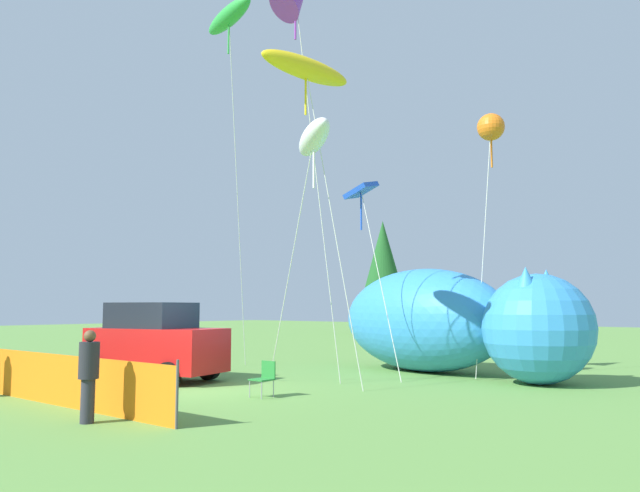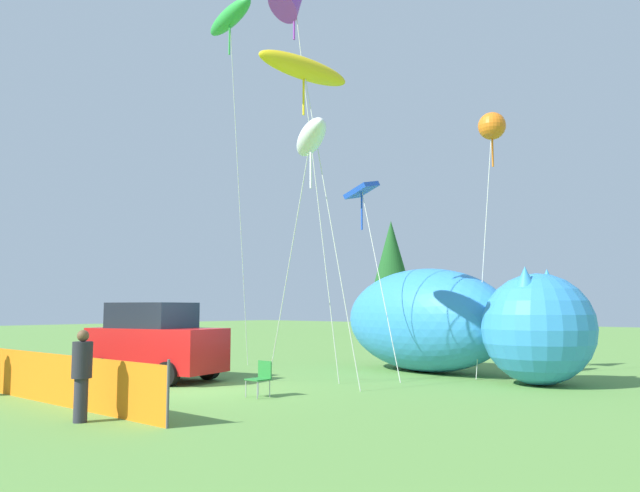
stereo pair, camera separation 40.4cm
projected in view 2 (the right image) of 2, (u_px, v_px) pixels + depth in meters
name	position (u px, v px, depth m)	size (l,w,h in m)	color
ground_plane	(194.00, 390.00, 15.79)	(120.00, 120.00, 0.00)	#609342
parked_car	(155.00, 342.00, 17.93)	(4.22, 2.69, 2.22)	red
folding_chair	(261.00, 376.00, 14.62)	(0.46, 0.47, 0.83)	#267F33
inflatable_cat	(448.00, 325.00, 19.52)	(9.31, 4.91, 3.35)	#338CD8
safety_fence	(39.00, 377.00, 13.98)	(9.74, 0.12, 1.18)	orange
spectator_in_yellow_shirt	(82.00, 372.00, 11.43)	(0.36, 0.36, 1.67)	#2D2D38
kite_yellow_hero	(304.00, 69.00, 16.98)	(2.24, 2.84, 9.01)	silver
kite_blue_box	(362.00, 193.00, 20.14)	(2.70, 1.64, 6.20)	silver
kite_green_fish	(230.00, 19.00, 21.02)	(2.93, 3.05, 12.27)	silver
kite_white_ghost	(311.00, 139.00, 15.84)	(3.71, 2.09, 6.87)	silver
kite_orange_flower	(492.00, 127.00, 19.55)	(0.86, 1.58, 8.19)	silver
horizon_tree_mid	(391.00, 264.00, 49.61)	(3.76, 3.76, 8.98)	brown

